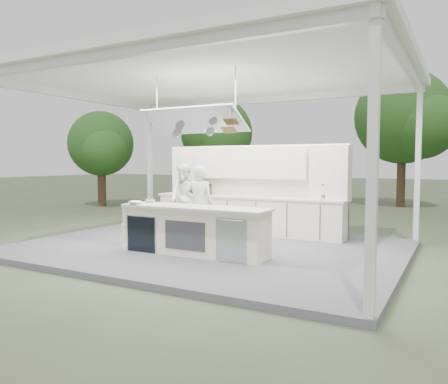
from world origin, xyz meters
The scene contains 12 objects.
ground centered at (0.00, 0.00, 0.00)m, with size 90.00×90.00×0.00m, color #4C573C.
stage_deck centered at (0.00, 0.00, 0.06)m, with size 8.00×6.00×0.12m, color #59595E.
tent centered at (0.00, -0.01, 3.71)m, with size 8.20×6.20×3.86m.
demo_island centered at (0.18, -0.91, 0.60)m, with size 3.10×0.79×0.95m.
back_counter centered at (0.00, 1.90, 0.60)m, with size 5.08×0.72×0.95m.
back_wall_unit centered at (0.44, 2.11, 1.57)m, with size 5.05×0.48×2.25m.
tree_cluster centered at (-0.16, 9.77, 3.29)m, with size 19.55×9.40×5.85m.
head_chef centered at (-0.30, 0.06, 0.99)m, with size 0.64×0.42×1.75m, color silver.
sous_chef centered at (-1.70, 1.55, 1.01)m, with size 0.86×0.67×1.78m, color white.
toaster_oven centered at (-1.28, 1.70, 1.21)m, with size 0.52×0.35×0.29m, color #B4B7BC.
bowl_large centered at (-1.10, -1.15, 1.10)m, with size 0.27×0.27×0.07m, color silver.
bowl_small centered at (-1.10, -0.65, 1.10)m, with size 0.22×0.22×0.07m, color #ACAFB3.
Camera 1 is at (4.81, -8.12, 1.95)m, focal length 35.00 mm.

